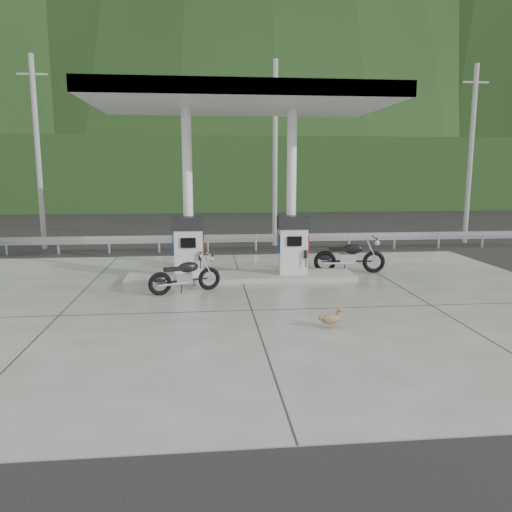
{
  "coord_description": "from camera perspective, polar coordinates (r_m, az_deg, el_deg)",
  "views": [
    {
      "loc": [
        -1.08,
        -12.54,
        3.35
      ],
      "look_at": [
        0.3,
        1.0,
        1.0
      ],
      "focal_mm": 35.0,
      "sensor_mm": 36.0,
      "label": 1
    }
  ],
  "objects": [
    {
      "name": "canopy_roof",
      "position": [
        15.22,
        -1.78,
        17.42
      ],
      "size": [
        8.5,
        5.0,
        0.4
      ],
      "primitive_type": "cube",
      "color": "silver",
      "rests_on": "canopy_column_left"
    },
    {
      "name": "ground",
      "position": [
        13.03,
        -0.87,
        -5.11
      ],
      "size": [
        160.0,
        160.0,
        0.0
      ],
      "primitive_type": "plane",
      "color": "black",
      "rests_on": "ground"
    },
    {
      "name": "motorcycle_right",
      "position": [
        16.66,
        10.63,
        -0.11
      ],
      "size": [
        2.25,
        0.98,
        1.03
      ],
      "primitive_type": null,
      "rotation": [
        0.0,
        0.0,
        -0.14
      ],
      "color": "black",
      "rests_on": "forecourt_apron"
    },
    {
      "name": "forested_hills",
      "position": [
        72.63,
        -4.99,
        7.11
      ],
      "size": [
        100.0,
        40.0,
        140.0
      ],
      "primitive_type": null,
      "color": "black",
      "rests_on": "ground"
    },
    {
      "name": "gas_pump_right",
      "position": [
        15.45,
        4.24,
        1.28
      ],
      "size": [
        0.95,
        0.55,
        1.8
      ],
      "primitive_type": null,
      "color": "silver",
      "rests_on": "pump_island"
    },
    {
      "name": "motorcycle_left",
      "position": [
        13.84,
        -8.11,
        -2.29
      ],
      "size": [
        2.02,
        1.26,
        0.91
      ],
      "primitive_type": null,
      "rotation": [
        0.0,
        0.0,
        0.37
      ],
      "color": "black",
      "rests_on": "forecourt_apron"
    },
    {
      "name": "pump_island",
      "position": [
        15.43,
        -1.67,
        -2.39
      ],
      "size": [
        7.0,
        1.4,
        0.15
      ],
      "primitive_type": "cube",
      "color": "#9E9C93",
      "rests_on": "forecourt_apron"
    },
    {
      "name": "tree_band",
      "position": [
        42.56,
        -4.41,
        9.29
      ],
      "size": [
        80.0,
        6.0,
        6.0
      ],
      "primitive_type": "cube",
      "color": "black",
      "rests_on": "ground"
    },
    {
      "name": "utility_pole_a",
      "position": [
        23.12,
        -23.66,
        10.6
      ],
      "size": [
        0.22,
        0.22,
        8.0
      ],
      "primitive_type": "cylinder",
      "color": "gray",
      "rests_on": "ground"
    },
    {
      "name": "canopy_column_right",
      "position": [
        15.69,
        4.06,
        7.29
      ],
      "size": [
        0.3,
        0.3,
        5.0
      ],
      "primitive_type": "cylinder",
      "color": "white",
      "rests_on": "pump_island"
    },
    {
      "name": "utility_pole_b",
      "position": [
        22.27,
        2.18,
        11.46
      ],
      "size": [
        0.22,
        0.22,
        8.0
      ],
      "primitive_type": "cylinder",
      "color": "gray",
      "rests_on": "ground"
    },
    {
      "name": "gas_pump_left",
      "position": [
        15.23,
        -7.71,
        1.09
      ],
      "size": [
        0.95,
        0.55,
        1.8
      ],
      "primitive_type": null,
      "color": "silver",
      "rests_on": "pump_island"
    },
    {
      "name": "forecourt_apron",
      "position": [
        13.03,
        -0.87,
        -5.06
      ],
      "size": [
        18.0,
        14.0,
        0.02
      ],
      "primitive_type": "cube",
      "color": "slate",
      "rests_on": "ground"
    },
    {
      "name": "road",
      "position": [
        24.3,
        -3.21,
        1.86
      ],
      "size": [
        60.0,
        7.0,
        0.01
      ],
      "primitive_type": "cube",
      "color": "black",
      "rests_on": "ground"
    },
    {
      "name": "duck",
      "position": [
        10.83,
        8.54,
        -7.17
      ],
      "size": [
        0.54,
        0.2,
        0.38
      ],
      "primitive_type": null,
      "rotation": [
        0.0,
        0.0,
        0.1
      ],
      "color": "brown",
      "rests_on": "forecourt_apron"
    },
    {
      "name": "utility_pole_c",
      "position": [
        25.14,
        23.31,
        10.49
      ],
      "size": [
        0.22,
        0.22,
        8.0
      ],
      "primitive_type": "cylinder",
      "color": "gray",
      "rests_on": "ground"
    },
    {
      "name": "guardrail",
      "position": [
        20.74,
        -2.78,
        2.47
      ],
      "size": [
        26.0,
        0.16,
        1.42
      ],
      "primitive_type": null,
      "color": "#A0A4A8",
      "rests_on": "ground"
    },
    {
      "name": "canopy_column_left",
      "position": [
        15.47,
        -7.8,
        7.18
      ],
      "size": [
        0.3,
        0.3,
        5.0
      ],
      "primitive_type": "cylinder",
      "color": "white",
      "rests_on": "pump_island"
    }
  ]
}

